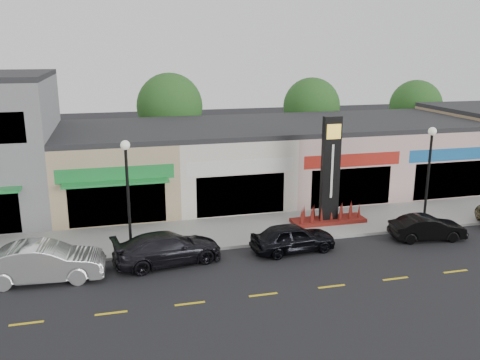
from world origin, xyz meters
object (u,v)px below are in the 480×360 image
Objects in this scene: car_dark_sedan at (168,248)px; car_black_conv at (427,228)px; lamp_west_near at (128,186)px; car_white_van at (44,262)px; car_black_sedan at (293,238)px; lamp_east_near at (429,166)px; pylon_sign at (330,186)px.

car_dark_sedan is 1.30× the size of car_black_conv.
lamp_west_near reaches higher than car_white_van.
car_black_sedan is at bearing 95.42° from car_black_conv.
car_white_van is (-3.72, -1.88, -2.64)m from lamp_west_near.
car_dark_sedan is at bearing -81.03° from car_white_van.
car_dark_sedan is (-14.38, -1.38, -2.75)m from lamp_east_near.
lamp_east_near is 14.71m from car_dark_sedan.
pylon_sign is 5.54m from car_black_conv.
lamp_east_near is 1.31× the size of car_black_sedan.
car_dark_sedan is 13.45m from car_black_conv.
pylon_sign reaches higher than lamp_east_near.
car_black_sedan reaches higher than car_black_conv.
pylon_sign is at bearing 161.25° from lamp_east_near.
lamp_west_near reaches higher than car_black_conv.
car_white_van is at bearing -166.33° from pylon_sign.
pylon_sign is at bearing -72.74° from car_white_van.
car_dark_sedan is (-9.38, -3.08, -1.55)m from pylon_sign.
lamp_east_near reaches higher than car_black_sedan.
lamp_west_near is 15.43m from car_black_conv.
car_dark_sedan is (1.62, -1.38, -2.75)m from lamp_west_near.
car_black_conv is at bearing -118.83° from lamp_east_near.
car_black_sedan is at bearing -135.90° from pylon_sign.
lamp_west_near is 1.42× the size of car_black_conv.
car_white_van is at bearing 85.88° from car_dark_sedan.
lamp_west_near is 16.00m from lamp_east_near.
pylon_sign reaches higher than car_dark_sedan.
lamp_west_near and lamp_east_near have the same top height.
pylon_sign is 4.83m from car_black_sedan.
car_black_conv is (7.35, -0.21, -0.07)m from car_black_sedan.
pylon_sign is 9.99m from car_dark_sedan.
pylon_sign is (11.00, 1.70, -1.20)m from lamp_west_near.
car_dark_sedan is at bearing 84.02° from car_black_sedan.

